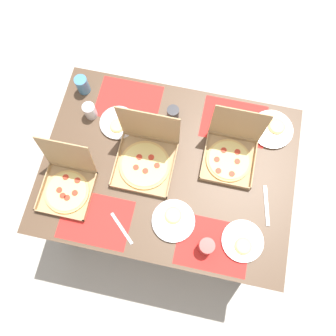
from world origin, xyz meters
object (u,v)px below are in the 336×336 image
object	(u,v)px
pizza_box_center	(146,157)
cup_red	(90,111)
plate_near_left	(173,220)
cup_dark	(173,114)
pizza_box_corner_left	(231,153)
plate_far_right	(272,129)
plate_near_right	(118,123)
plate_middle	(243,241)
cup_clear_right	(82,85)
pizza_box_edge_far	(67,184)
cup_spare	(206,246)

from	to	relation	value
pizza_box_center	cup_red	size ratio (longest dim) A/B	3.64
plate_near_left	cup_dark	distance (m)	0.58
pizza_box_corner_left	plate_far_right	bearing A→B (deg)	43.83
pizza_box_center	plate_near_left	distance (m)	0.36
plate_near_right	plate_far_right	distance (m)	0.86
cup_red	plate_middle	bearing A→B (deg)	-29.10
cup_clear_right	cup_dark	bearing A→B (deg)	-6.64
pizza_box_edge_far	pizza_box_corner_left	xyz separation A→B (m)	(0.80, 0.35, 0.00)
plate_middle	pizza_box_edge_far	bearing A→B (deg)	174.29
plate_near_right	cup_clear_right	size ratio (longest dim) A/B	1.85
cup_spare	cup_clear_right	distance (m)	1.11
pizza_box_corner_left	plate_middle	size ratio (longest dim) A/B	1.47
pizza_box_edge_far	cup_spare	size ratio (longest dim) A/B	3.15
plate_near_right	cup_dark	xyz separation A→B (m)	(0.29, 0.11, 0.03)
cup_dark	plate_near_right	bearing A→B (deg)	-160.01
pizza_box_edge_far	plate_near_left	size ratio (longest dim) A/B	1.37
plate_middle	plate_far_right	xyz separation A→B (m)	(0.07, 0.64, 0.00)
pizza_box_corner_left	plate_near_left	xyz separation A→B (m)	(-0.22, -0.41, -0.04)
plate_near_left	cup_red	world-z (taller)	cup_red
pizza_box_center	pizza_box_edge_far	bearing A→B (deg)	-147.75
plate_middle	cup_clear_right	distance (m)	1.21
pizza_box_corner_left	plate_near_right	size ratio (longest dim) A/B	1.53
plate_near_right	cup_dark	world-z (taller)	cup_dark
plate_far_right	cup_spare	xyz separation A→B (m)	(-0.25, -0.70, 0.04)
pizza_box_center	plate_near_left	xyz separation A→B (m)	(0.21, -0.29, -0.04)
pizza_box_edge_far	plate_middle	xyz separation A→B (m)	(0.93, -0.09, -0.04)
cup_spare	cup_dark	size ratio (longest dim) A/B	1.10
pizza_box_corner_left	plate_near_right	world-z (taller)	pizza_box_corner_left
cup_dark	pizza_box_center	bearing A→B (deg)	-107.44
plate_far_right	cup_clear_right	xyz separation A→B (m)	(-1.09, 0.02, 0.05)
cup_spare	cup_red	world-z (taller)	same
plate_far_right	pizza_box_center	bearing A→B (deg)	-153.67
plate_middle	cup_clear_right	bearing A→B (deg)	146.89
plate_near_right	cup_red	distance (m)	0.17
plate_near_right	plate_middle	distance (m)	0.92
plate_near_left	cup_dark	bearing A→B (deg)	102.14
plate_near_right	plate_middle	xyz separation A→B (m)	(0.77, -0.49, 0.00)
cup_dark	cup_spare	bearing A→B (deg)	-65.33
plate_middle	plate_far_right	bearing A→B (deg)	83.52
plate_middle	cup_red	world-z (taller)	cup_red
plate_near_right	plate_middle	bearing A→B (deg)	-32.67
plate_near_left	plate_middle	xyz separation A→B (m)	(0.36, -0.03, 0.00)
plate_far_right	cup_clear_right	bearing A→B (deg)	178.78
cup_dark	pizza_box_corner_left	bearing A→B (deg)	-24.98
plate_near_right	plate_far_right	world-z (taller)	same
plate_middle	pizza_box_center	bearing A→B (deg)	150.55
cup_dark	plate_far_right	bearing A→B (deg)	4.02
pizza_box_edge_far	plate_middle	bearing A→B (deg)	-5.71
pizza_box_corner_left	cup_spare	world-z (taller)	pizza_box_corner_left
plate_near_left	plate_near_right	distance (m)	0.62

